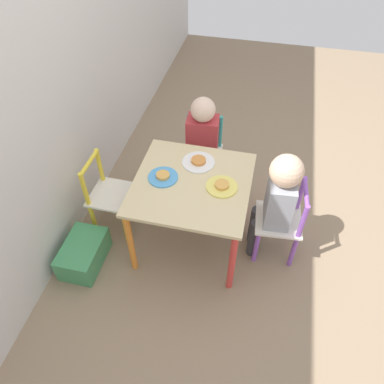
{
  "coord_description": "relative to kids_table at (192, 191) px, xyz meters",
  "views": [
    {
      "loc": [
        -1.42,
        -0.33,
        1.92
      ],
      "look_at": [
        0.0,
        0.0,
        0.42
      ],
      "focal_mm": 35.0,
      "sensor_mm": 36.0,
      "label": 1
    }
  ],
  "objects": [
    {
      "name": "plate_back",
      "position": [
        0.0,
        0.16,
        0.08
      ],
      "size": [
        0.17,
        0.17,
        0.03
      ],
      "color": "#4C9EE0",
      "rests_on": "kids_table"
    },
    {
      "name": "ground_plane",
      "position": [
        0.0,
        0.0,
        -0.43
      ],
      "size": [
        6.0,
        6.0,
        0.0
      ],
      "primitive_type": "plane",
      "color": "#8C755B"
    },
    {
      "name": "kids_table",
      "position": [
        0.0,
        0.0,
        0.0
      ],
      "size": [
        0.64,
        0.64,
        0.5
      ],
      "color": "beige",
      "rests_on": "ground_plane"
    },
    {
      "name": "chair_yellow",
      "position": [
        0.01,
        0.53,
        -0.17
      ],
      "size": [
        0.26,
        0.26,
        0.52
      ],
      "rotation": [
        0.0,
        0.0,
        -0.02
      ],
      "color": "silver",
      "rests_on": "ground_plane"
    },
    {
      "name": "plate_front",
      "position": [
        -0.0,
        -0.16,
        0.08
      ],
      "size": [
        0.17,
        0.17,
        0.03
      ],
      "color": "#EADB66",
      "rests_on": "kids_table"
    },
    {
      "name": "house_wall",
      "position": [
        0.0,
        0.77,
        0.87
      ],
      "size": [
        6.0,
        0.06,
        2.6
      ],
      "color": "silver",
      "rests_on": "ground_plane"
    },
    {
      "name": "plate_right",
      "position": [
        0.16,
        0.0,
        0.08
      ],
      "size": [
        0.19,
        0.19,
        0.03
      ],
      "color": "white",
      "rests_on": "kids_table"
    },
    {
      "name": "child_front",
      "position": [
        0.04,
        -0.46,
        0.02
      ],
      "size": [
        0.21,
        0.23,
        0.74
      ],
      "rotation": [
        0.0,
        0.0,
        -3.07
      ],
      "color": "#38383D",
      "rests_on": "ground_plane"
    },
    {
      "name": "storage_bin",
      "position": [
        -0.32,
        0.59,
        -0.35
      ],
      "size": [
        0.32,
        0.21,
        0.16
      ],
      "color": "#3D8E56",
      "rests_on": "ground_plane"
    },
    {
      "name": "chair_teal",
      "position": [
        0.52,
        0.05,
        -0.17
      ],
      "size": [
        0.28,
        0.28,
        0.52
      ],
      "rotation": [
        0.0,
        0.0,
        -1.48
      ],
      "color": "silver",
      "rests_on": "ground_plane"
    },
    {
      "name": "chair_purple",
      "position": [
        0.04,
        -0.52,
        -0.17
      ],
      "size": [
        0.28,
        0.28,
        0.52
      ],
      "rotation": [
        0.0,
        0.0,
        -3.07
      ],
      "color": "silver",
      "rests_on": "ground_plane"
    },
    {
      "name": "child_right",
      "position": [
        0.46,
        0.04,
        0.0
      ],
      "size": [
        0.22,
        0.21,
        0.73
      ],
      "rotation": [
        0.0,
        0.0,
        -1.48
      ],
      "color": "#7A6B5B",
      "rests_on": "ground_plane"
    }
  ]
}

